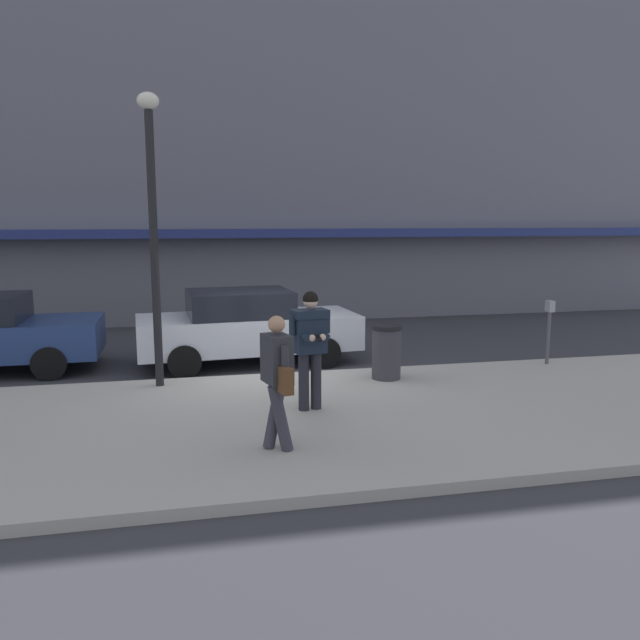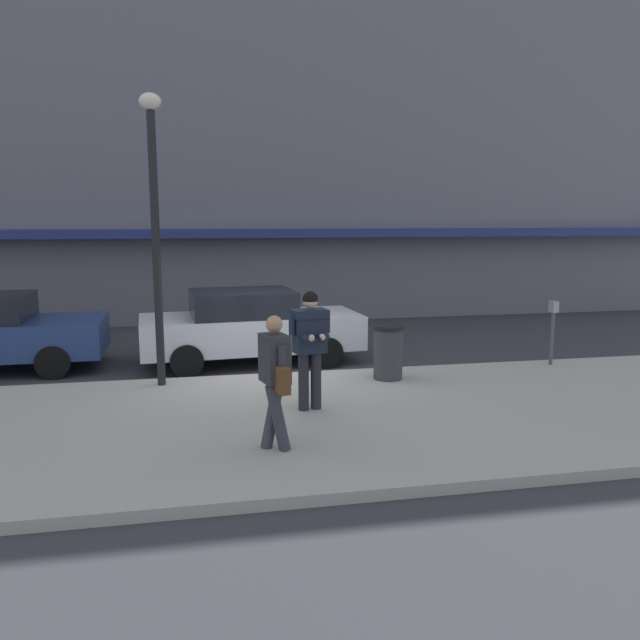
# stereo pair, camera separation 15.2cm
# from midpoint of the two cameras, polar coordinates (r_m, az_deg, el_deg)

# --- Properties ---
(ground_plane) EXTENTS (80.00, 80.00, 0.00)m
(ground_plane) POSITION_cam_midpoint_polar(r_m,az_deg,el_deg) (11.98, -5.04, -5.29)
(ground_plane) COLOR #333338
(sidewalk) EXTENTS (32.00, 5.30, 0.14)m
(sidewalk) POSITION_cam_midpoint_polar(r_m,az_deg,el_deg) (9.46, 3.28, -8.80)
(sidewalk) COLOR #A8A399
(sidewalk) RESTS_ON ground
(curb_paint_line) EXTENTS (28.00, 0.12, 0.01)m
(curb_paint_line) POSITION_cam_midpoint_polar(r_m,az_deg,el_deg) (12.19, -0.39, -4.99)
(curb_paint_line) COLOR silver
(curb_paint_line) RESTS_ON ground
(storefront_facade) EXTENTS (28.00, 4.70, 15.33)m
(storefront_facade) POSITION_cam_midpoint_polar(r_m,az_deg,el_deg) (20.69, -5.63, 22.19)
(storefront_facade) COLOR slate
(storefront_facade) RESTS_ON ground
(parked_sedan_mid) EXTENTS (4.62, 2.18, 1.54)m
(parked_sedan_mid) POSITION_cam_midpoint_polar(r_m,az_deg,el_deg) (13.06, -7.06, -0.57)
(parked_sedan_mid) COLOR silver
(parked_sedan_mid) RESTS_ON ground
(man_texting_on_phone) EXTENTS (0.64, 0.62, 1.81)m
(man_texting_on_phone) POSITION_cam_midpoint_polar(r_m,az_deg,el_deg) (9.28, -1.38, -1.61)
(man_texting_on_phone) COLOR #23232B
(man_texting_on_phone) RESTS_ON sidewalk
(pedestrian_with_bag) EXTENTS (0.40, 0.72, 1.70)m
(pedestrian_with_bag) POSITION_cam_midpoint_polar(r_m,az_deg,el_deg) (7.70, -4.46, -4.99)
(pedestrian_with_bag) COLOR #33333D
(pedestrian_with_bag) RESTS_ON sidewalk
(street_lamp_post) EXTENTS (0.36, 0.36, 4.88)m
(street_lamp_post) POSITION_cam_midpoint_polar(r_m,az_deg,el_deg) (10.88, -15.45, 9.66)
(street_lamp_post) COLOR black
(street_lamp_post) RESTS_ON sidewalk
(parking_meter) EXTENTS (0.12, 0.18, 1.27)m
(parking_meter) POSITION_cam_midpoint_polar(r_m,az_deg,el_deg) (13.09, 19.90, -0.24)
(parking_meter) COLOR #4C4C51
(parking_meter) RESTS_ON sidewalk
(trash_bin) EXTENTS (0.55, 0.55, 0.98)m
(trash_bin) POSITION_cam_midpoint_polar(r_m,az_deg,el_deg) (11.29, 5.71, -2.90)
(trash_bin) COLOR #38383D
(trash_bin) RESTS_ON sidewalk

